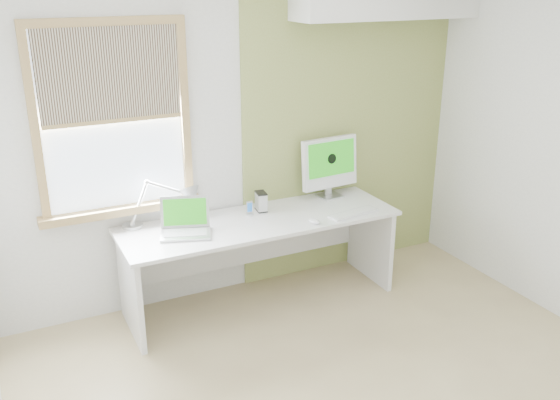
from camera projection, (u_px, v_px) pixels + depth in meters
room at (363, 208)px, 3.42m from camera, size 4.04×3.54×2.64m
accent_wall at (348, 125)px, 5.30m from camera, size 2.00×0.02×2.60m
window at (114, 121)px, 4.37m from camera, size 1.20×0.14×1.42m
desk at (257, 239)px, 4.90m from camera, size 2.20×0.70×0.73m
desk_lamp at (180, 200)px, 4.63m from camera, size 0.63×0.34×0.37m
laptop at (185, 224)px, 4.52m from camera, size 0.44×0.39×0.25m
phone_dock at (250, 211)px, 4.85m from camera, size 0.06×0.06×0.12m
external_drive at (261, 202)px, 4.93m from camera, size 0.09×0.13×0.16m
imac at (330, 164)px, 5.18m from camera, size 0.53×0.19×0.52m
keyboard at (353, 213)px, 4.88m from camera, size 0.45×0.18×0.02m
mouse at (314, 221)px, 4.70m from camera, size 0.09×0.12×0.03m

